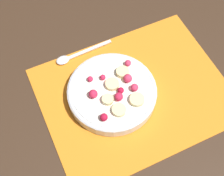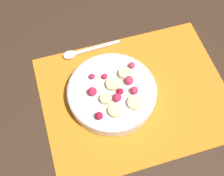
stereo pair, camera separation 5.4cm
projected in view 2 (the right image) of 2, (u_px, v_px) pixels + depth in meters
The scene contains 4 objects.
ground_plane at pixel (135, 96), 0.81m from camera, with size 3.00×3.00×0.00m, color #382619.
placemat at pixel (135, 95), 0.80m from camera, with size 0.47×0.37×0.01m.
fruit_bowl at pixel (112, 92), 0.78m from camera, with size 0.22×0.22×0.05m.
spoon at pixel (80, 52), 0.86m from camera, with size 0.17×0.03×0.01m.
Camera 2 is at (-0.17, -0.34, 0.71)m, focal length 50.00 mm.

